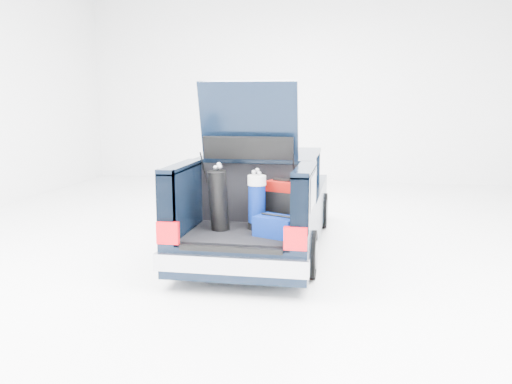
% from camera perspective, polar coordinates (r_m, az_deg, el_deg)
% --- Properties ---
extents(ground, '(14.00, 14.00, 0.00)m').
position_cam_1_polar(ground, '(8.37, 0.60, -5.80)').
color(ground, white).
rests_on(ground, ground).
extents(car, '(1.87, 4.65, 2.47)m').
position_cam_1_polar(car, '(8.32, 0.73, -1.14)').
color(car, black).
rests_on(car, ground).
extents(red_suitcase, '(0.44, 0.37, 0.63)m').
position_cam_1_polar(red_suitcase, '(7.05, 2.72, -1.26)').
color(red_suitcase, '#7A0804').
rests_on(red_suitcase, car).
extents(black_golf_bag, '(0.33, 0.37, 0.86)m').
position_cam_1_polar(black_golf_bag, '(6.82, -3.96, -0.88)').
color(black_golf_bag, black).
rests_on(black_golf_bag, car).
extents(blue_golf_bag, '(0.26, 0.26, 0.78)m').
position_cam_1_polar(blue_golf_bag, '(6.89, 0.09, -1.02)').
color(blue_golf_bag, black).
rests_on(blue_golf_bag, car).
extents(blue_duffel, '(0.60, 0.50, 0.27)m').
position_cam_1_polar(blue_duffel, '(6.57, 2.23, -3.63)').
color(blue_duffel, navy).
rests_on(blue_duffel, car).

